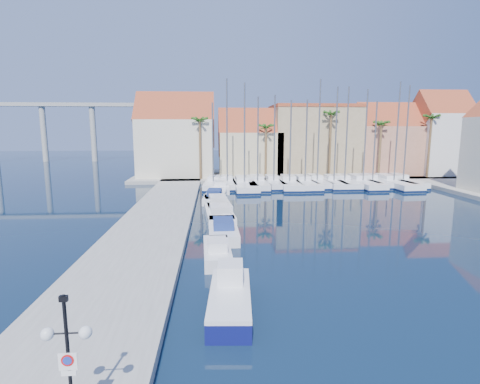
{
  "coord_description": "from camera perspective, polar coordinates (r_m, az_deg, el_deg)",
  "views": [
    {
      "loc": [
        -3.97,
        -15.07,
        8.07
      ],
      "look_at": [
        -1.87,
        14.91,
        3.0
      ],
      "focal_mm": 28.0,
      "sensor_mm": 36.0,
      "label": 1
    }
  ],
  "objects": [
    {
      "name": "building_3",
      "position": [
        68.53,
        21.16,
        7.09
      ],
      "size": [
        10.3,
        8.0,
        12.0
      ],
      "color": "#B3775A",
      "rests_on": "shore_north"
    },
    {
      "name": "sailboat_8",
      "position": [
        54.41,
        13.96,
        1.43
      ],
      "size": [
        2.65,
        8.87,
        13.7
      ],
      "rotation": [
        0.0,
        0.0,
        -0.04
      ],
      "color": "white",
      "rests_on": "ground"
    },
    {
      "name": "building_0",
      "position": [
        62.38,
        -9.66,
        8.02
      ],
      "size": [
        12.3,
        9.0,
        13.5
      ],
      "color": "beige",
      "rests_on": "shore_north"
    },
    {
      "name": "fishing_boat",
      "position": [
        17.46,
        -1.53,
        -15.68
      ],
      "size": [
        2.14,
        5.48,
        1.88
      ],
      "rotation": [
        0.0,
        0.0,
        -0.07
      ],
      "color": "#0E1153",
      "rests_on": "ground"
    },
    {
      "name": "motorboat_west_2",
      "position": [
        34.07,
        -3.2,
        -3.26
      ],
      "size": [
        2.87,
        7.46,
        1.4
      ],
      "rotation": [
        0.0,
        0.0,
        0.07
      ],
      "color": "white",
      "rests_on": "ground"
    },
    {
      "name": "motorboat_west_5",
      "position": [
        49.38,
        -3.05,
        0.76
      ],
      "size": [
        2.25,
        6.86,
        1.4
      ],
      "rotation": [
        0.0,
        0.0,
        0.01
      ],
      "color": "white",
      "rests_on": "ground"
    },
    {
      "name": "motorboat_west_6",
      "position": [
        53.08,
        -3.17,
        1.37
      ],
      "size": [
        2.65,
        6.6,
        1.4
      ],
      "rotation": [
        0.0,
        0.0,
        0.09
      ],
      "color": "white",
      "rests_on": "ground"
    },
    {
      "name": "motorboat_west_0",
      "position": [
        23.76,
        -3.51,
        -9.0
      ],
      "size": [
        1.83,
        5.18,
        1.4
      ],
      "rotation": [
        0.0,
        0.0,
        0.04
      ],
      "color": "white",
      "rests_on": "ground"
    },
    {
      "name": "sailboat_12",
      "position": [
        57.35,
        22.04,
        1.37
      ],
      "size": [
        3.8,
        11.87,
        14.38
      ],
      "rotation": [
        0.0,
        0.0,
        0.06
      ],
      "color": "white",
      "rests_on": "ground"
    },
    {
      "name": "quay_west",
      "position": [
        30.04,
        -13.58,
        -5.79
      ],
      "size": [
        6.0,
        77.0,
        0.5
      ],
      "primitive_type": "cube",
      "color": "gray",
      "rests_on": "ground"
    },
    {
      "name": "sailboat_2",
      "position": [
        51.14,
        0.61,
        1.16
      ],
      "size": [
        3.29,
        11.38,
        13.98
      ],
      "rotation": [
        0.0,
        0.0,
        0.03
      ],
      "color": "white",
      "rests_on": "ground"
    },
    {
      "name": "building_4",
      "position": [
        71.92,
        28.12,
        7.58
      ],
      "size": [
        8.3,
        8.0,
        14.0
      ],
      "color": "white",
      "rests_on": "shore_north"
    },
    {
      "name": "sailboat_10",
      "position": [
        55.83,
        17.95,
        1.4
      ],
      "size": [
        3.32,
        10.86,
        13.37
      ],
      "rotation": [
        0.0,
        0.0,
        0.05
      ],
      "color": "white",
      "rests_on": "ground"
    },
    {
      "name": "sailboat_13",
      "position": [
        58.68,
        23.3,
        1.49
      ],
      "size": [
        3.32,
        10.06,
        13.98
      ],
      "rotation": [
        0.0,
        0.0,
        0.07
      ],
      "color": "white",
      "rests_on": "ground"
    },
    {
      "name": "building_2",
      "position": [
        65.34,
        11.14,
        7.81
      ],
      "size": [
        14.2,
        10.2,
        11.5
      ],
      "color": "#9E8761",
      "rests_on": "shore_north"
    },
    {
      "name": "palm_3",
      "position": [
        62.7,
        20.75,
        9.46
      ],
      "size": [
        2.6,
        2.6,
        9.65
      ],
      "color": "brown",
      "rests_on": "shore_north"
    },
    {
      "name": "sailboat_7",
      "position": [
        54.48,
        11.51,
        1.55
      ],
      "size": [
        2.68,
        8.89,
        14.75
      ],
      "rotation": [
        0.0,
        0.0,
        0.04
      ],
      "color": "white",
      "rests_on": "ground"
    },
    {
      "name": "sailboat_11",
      "position": [
        57.05,
        19.31,
        1.51
      ],
      "size": [
        2.78,
        8.84,
        11.86
      ],
      "rotation": [
        0.0,
        0.0,
        0.05
      ],
      "color": "white",
      "rests_on": "ground"
    },
    {
      "name": "ground",
      "position": [
        17.55,
        10.02,
        -17.96
      ],
      "size": [
        260.0,
        260.0,
        0.0
      ],
      "primitive_type": "plane",
      "color": "black",
      "rests_on": "ground"
    },
    {
      "name": "sailboat_1",
      "position": [
        52.22,
        -1.98,
        1.41
      ],
      "size": [
        2.42,
        8.5,
        14.67
      ],
      "rotation": [
        0.0,
        0.0,
        0.02
      ],
      "color": "white",
      "rests_on": "ground"
    },
    {
      "name": "motorboat_west_3",
      "position": [
        38.78,
        -3.49,
        -1.68
      ],
      "size": [
        2.98,
        7.47,
        1.4
      ],
      "rotation": [
        0.0,
        0.0,
        0.09
      ],
      "color": "white",
      "rests_on": "ground"
    },
    {
      "name": "palm_1",
      "position": [
        57.62,
        3.99,
        9.62
      ],
      "size": [
        2.6,
        2.6,
        9.15
      ],
      "color": "brown",
      "rests_on": "shore_north"
    },
    {
      "name": "sailboat_6",
      "position": [
        53.03,
        9.7,
        1.32
      ],
      "size": [
        2.97,
        10.0,
        11.96
      ],
      "rotation": [
        0.0,
        0.0,
        0.04
      ],
      "color": "white",
      "rests_on": "ground"
    },
    {
      "name": "motorboat_west_4",
      "position": [
        42.65,
        -3.83,
        -0.66
      ],
      "size": [
        2.82,
        6.93,
        1.4
      ],
      "rotation": [
        0.0,
        0.0,
        -0.1
      ],
      "color": "white",
      "rests_on": "ground"
    },
    {
      "name": "sailboat_4",
      "position": [
        52.8,
        5.04,
        1.42
      ],
      "size": [
        2.76,
        8.59,
        12.6
      ],
      "rotation": [
        0.0,
        0.0,
        0.06
      ],
      "color": "white",
      "rests_on": "ground"
    },
    {
      "name": "palm_4",
      "position": [
        66.43,
        27.17,
        9.82
      ],
      "size": [
        2.6,
        2.6,
        10.65
      ],
      "color": "brown",
      "rests_on": "shore_north"
    },
    {
      "name": "shore_north",
      "position": [
        65.07,
        8.42,
        2.57
      ],
      "size": [
        54.0,
        16.0,
        0.5
      ],
      "primitive_type": "cube",
      "color": "gray",
      "rests_on": "ground"
    },
    {
      "name": "viaduct",
      "position": [
        103.24,
        -24.28,
        9.96
      ],
      "size": [
        48.0,
        2.2,
        14.45
      ],
      "color": "#9E9E99",
      "rests_on": "ground"
    },
    {
      "name": "sailboat_5",
      "position": [
        52.64,
        7.46,
        1.31
      ],
      "size": [
        3.33,
        10.37,
        11.88
      ],
      "rotation": [
        0.0,
        0.0,
        -0.06
      ],
      "color": "white",
      "rests_on": "ground"
    },
    {
      "name": "motorboat_west_1",
      "position": [
        28.82,
        -2.59,
        -5.64
      ],
      "size": [
        2.23,
        6.72,
        1.4
      ],
      "rotation": [
        0.0,
        0.0,
        0.01
      ],
      "color": "white",
      "rests_on": "ground"
    },
    {
      "name": "lamp_post",
      "position": [
        10.78,
        -24.85,
        -20.12
      ],
      "size": [
        1.24,
        0.34,
        3.63
      ],
      "rotation": [
        0.0,
        0.0,
        0.01
      ],
      "color": "black",
      "rests_on": "quay_west"
    },
    {
      "name": "palm_0",
      "position": [
        57.11,
        -6.16,
        10.54
      ],
      "size": [
        2.6,
        2.6,
        10.15
      ],
      "color": "brown",
      "rests_on": "shore_north"
    },
    {
      "name": "sailboat_9",
      "position": [
        55.19,
        15.47,
        1.47
      ],
      "size": [
        2.63,
        9.37,
        13.75
      ],
      "rotation": [
        0.0,
        0.0,
        -0.02
      ],
      "color": "white",
      "rests_on": "ground"
    },
    {
      "name": "palm_2",
      "position": [
        59.86,
        13.72,
        11.17
      ],
      "size": [
        2.6,
        2.6,
        11.15
      ],
      "color": "brown",
      "rests_on": "shore_north"
    },
    {
      "name": "sailboat_0",
      "position": [
        51.78,
        -4.05,
        1.25
      ],
      "size": [
        2.95,
        8.85,
        11.52
      ],
      "rotation": [
        0.0,
        0.0,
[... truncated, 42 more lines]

